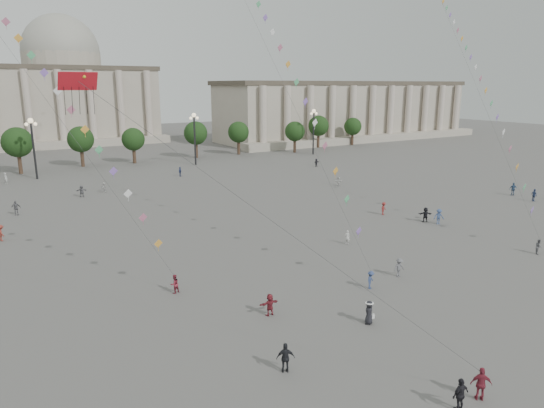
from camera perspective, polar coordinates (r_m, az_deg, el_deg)
ground at (r=36.66m, az=12.10°, el=-12.75°), size 360.00×360.00×0.00m
hall_east at (r=153.11m, az=8.85°, el=10.80°), size 84.00×26.22×17.20m
hall_central at (r=154.46m, az=-23.13°, el=12.06°), size 48.30×34.30×35.50m
tree_row at (r=104.64m, az=-18.44°, el=7.23°), size 137.12×5.12×8.00m
lamp_post_mid_west at (r=94.27m, az=-26.36°, el=7.05°), size 2.00×0.90×10.65m
lamp_post_mid_east at (r=101.31m, az=-9.11°, el=8.68°), size 2.00×0.90×10.65m
lamp_post_far_east at (r=115.94m, az=4.92°, el=9.44°), size 2.00×0.90×10.65m
person_crowd_0 at (r=89.64m, az=-10.76°, el=3.77°), size 1.01×1.05×1.75m
person_crowd_3 at (r=61.52m, az=17.60°, el=-1.21°), size 1.74×1.29×1.83m
person_crowd_4 at (r=79.13m, az=-19.16°, el=1.86°), size 1.17×1.52×1.61m
person_crowd_6 at (r=43.74m, az=14.74°, el=-7.22°), size 1.08×0.63×1.67m
person_crowd_7 at (r=80.31m, az=7.83°, el=2.64°), size 1.49×0.80×1.53m
person_crowd_8 at (r=63.60m, az=12.99°, el=-0.51°), size 1.21×0.98×1.64m
person_crowd_9 at (r=99.07m, az=5.25°, el=4.87°), size 1.60×0.89×1.64m
person_crowd_10 at (r=92.83m, az=-28.85°, el=2.68°), size 0.79×0.83×1.92m
person_crowd_12 at (r=77.15m, az=-21.49°, el=1.42°), size 1.68×0.72×1.76m
person_crowd_13 at (r=51.24m, az=8.85°, el=-3.88°), size 0.65×0.65×1.51m
person_crowd_14 at (r=61.05m, az=19.03°, el=-1.41°), size 1.40×1.24×1.89m
person_crowd_16 at (r=69.86m, az=-27.92°, el=-0.41°), size 1.12×0.48×1.89m
person_crowd_17 at (r=59.12m, az=-29.25°, el=-2.99°), size 0.95×1.28×1.77m
person_crowd_18 at (r=78.61m, az=28.46°, el=0.92°), size 0.76×1.13×1.78m
person_crowd_19 at (r=81.33m, az=26.51°, el=1.59°), size 1.21×1.04×1.94m
tourist_0 at (r=29.31m, az=23.40°, el=-18.86°), size 1.14×1.05×1.88m
tourist_1 at (r=29.34m, az=1.61°, el=-17.63°), size 1.15×0.87×1.82m
tourist_2 at (r=35.64m, az=-0.26°, el=-11.76°), size 1.53×0.50×1.64m
tourist_4 at (r=28.17m, az=21.29°, el=-20.16°), size 1.08×0.49×1.82m
kite_flyer_0 at (r=39.93m, az=-11.39°, el=-9.20°), size 0.89×0.78×1.55m
kite_flyer_1 at (r=40.76m, az=11.53°, el=-8.74°), size 1.13×0.99×1.52m
kite_flyer_2 at (r=54.55m, az=28.87°, el=-4.41°), size 0.91×0.90×1.48m
hat_person at (r=35.12m, az=11.35°, el=-12.34°), size 0.97×0.96×1.69m
dragon_kite at (r=30.47m, az=-21.15°, el=11.65°), size 9.02×8.75×27.34m
kite_train_east at (r=74.61m, az=22.33°, el=15.26°), size 25.21×36.90×56.19m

